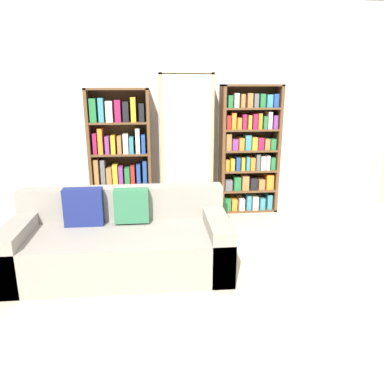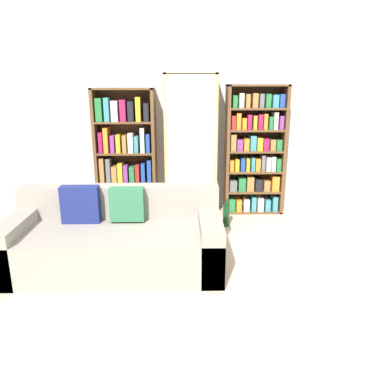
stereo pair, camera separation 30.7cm
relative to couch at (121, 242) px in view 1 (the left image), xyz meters
The scene contains 7 objects.
ground_plane 0.97m from the couch, 53.33° to the right, with size 16.00×16.00×0.00m, color beige.
wall_back 2.16m from the couch, 72.62° to the left, with size 6.08×0.06×2.70m.
couch is the anchor object (origin of this frame).
bookshelf_left 1.66m from the couch, 94.09° to the left, with size 0.78×0.32×1.63m.
display_cabinet 1.84m from the couch, 64.57° to the left, with size 0.67×0.36×1.81m.
bookshelf_right 2.30m from the couch, 44.80° to the left, with size 0.77×0.32×1.67m.
wine_bottle 1.54m from the couch, 40.97° to the left, with size 0.08×0.08×0.35m.
Camera 1 is at (-0.21, -2.52, 1.69)m, focal length 35.00 mm.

